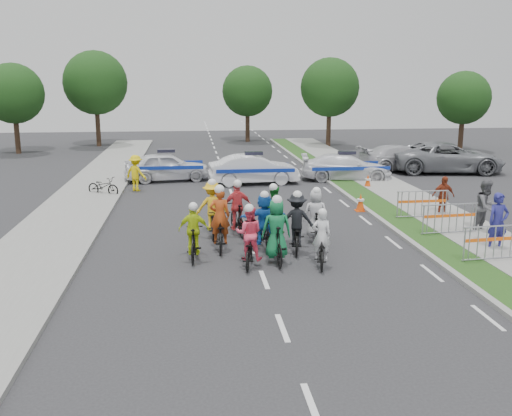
{
  "coord_description": "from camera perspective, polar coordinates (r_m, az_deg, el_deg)",
  "views": [
    {
      "loc": [
        -1.85,
        -14.09,
        5.15
      ],
      "look_at": [
        0.21,
        3.71,
        1.1
      ],
      "focal_mm": 40.0,
      "sensor_mm": 36.0,
      "label": 1
    }
  ],
  "objects": [
    {
      "name": "rider_0",
      "position": [
        16.15,
        6.51,
        -3.85
      ],
      "size": [
        0.87,
        1.73,
        1.69
      ],
      "rotation": [
        0.0,
        0.0,
        2.96
      ],
      "color": "black",
      "rests_on": "ground"
    },
    {
      "name": "grass_strip",
      "position": [
        21.19,
        14.78,
        -1.61
      ],
      "size": [
        1.2,
        60.0,
        0.11
      ],
      "primitive_type": "cube",
      "color": "#1B4215",
      "rests_on": "ground"
    },
    {
      "name": "sidewalk_left",
      "position": [
        20.3,
        -19.64,
        -2.53
      ],
      "size": [
        3.0,
        60.0,
        0.13
      ],
      "primitive_type": "cube",
      "color": "gray",
      "rests_on": "ground"
    },
    {
      "name": "tree_2",
      "position": [
        44.75,
        20.07,
        10.3
      ],
      "size": [
        3.85,
        3.85,
        5.77
      ],
      "color": "#382619",
      "rests_on": "ground"
    },
    {
      "name": "barrier_0",
      "position": [
        17.62,
        22.73,
        -3.38
      ],
      "size": [
        2.04,
        0.68,
        1.12
      ],
      "primitive_type": null,
      "rotation": [
        0.0,
        0.0,
        0.09
      ],
      "color": "#A5A8AD",
      "rests_on": "ground"
    },
    {
      "name": "civilian_sedan",
      "position": [
        34.0,
        14.36,
        4.87
      ],
      "size": [
        5.2,
        2.53,
        1.46
      ],
      "primitive_type": "imported",
      "rotation": [
        0.0,
        0.0,
        1.67
      ],
      "color": "#BABABF",
      "rests_on": "ground"
    },
    {
      "name": "tree_0",
      "position": [
        43.82,
        -23.11,
        10.48
      ],
      "size": [
        4.2,
        4.2,
        6.3
      ],
      "color": "#382619",
      "rests_on": "ground"
    },
    {
      "name": "spectator_2",
      "position": [
        23.06,
        18.21,
        1.14
      ],
      "size": [
        0.91,
        0.39,
        1.54
      ],
      "primitive_type": "imported",
      "rotation": [
        0.0,
        0.0,
        0.02
      ],
      "color": "maroon",
      "rests_on": "ground"
    },
    {
      "name": "tree_4",
      "position": [
        48.34,
        -0.86,
        11.59
      ],
      "size": [
        4.2,
        4.2,
        6.3
      ],
      "color": "#382619",
      "rests_on": "ground"
    },
    {
      "name": "barrier_1",
      "position": [
        20.09,
        18.78,
        -1.16
      ],
      "size": [
        2.03,
        0.66,
        1.12
      ],
      "primitive_type": null,
      "rotation": [
        0.0,
        0.0,
        0.08
      ],
      "color": "#A5A8AD",
      "rests_on": "ground"
    },
    {
      "name": "marshal_hiviz",
      "position": [
        27.43,
        -11.92,
        3.44
      ],
      "size": [
        1.26,
        1.13,
        1.7
      ],
      "primitive_type": "imported",
      "rotation": [
        0.0,
        0.0,
        2.57
      ],
      "color": "yellow",
      "rests_on": "ground"
    },
    {
      "name": "cone_1",
      "position": [
        28.01,
        11.12,
        2.61
      ],
      "size": [
        0.4,
        0.4,
        0.7
      ],
      "color": "#F24C0C",
      "rests_on": "ground"
    },
    {
      "name": "rider_10",
      "position": [
        19.13,
        -4.37,
        -0.58
      ],
      "size": [
        1.1,
        1.94,
        1.96
      ],
      "rotation": [
        0.0,
        0.0,
        3.12
      ],
      "color": "black",
      "rests_on": "ground"
    },
    {
      "name": "spectator_1",
      "position": [
        20.83,
        22.0,
        0.11
      ],
      "size": [
        1.14,
        1.07,
        1.86
      ],
      "primitive_type": "imported",
      "rotation": [
        0.0,
        0.0,
        0.54
      ],
      "color": "#515155",
      "rests_on": "ground"
    },
    {
      "name": "sidewalk_right",
      "position": [
        21.9,
        19.18,
        -1.41
      ],
      "size": [
        2.4,
        60.0,
        0.13
      ],
      "primitive_type": "cube",
      "color": "gray",
      "rests_on": "ground"
    },
    {
      "name": "rider_1",
      "position": [
        16.26,
        2.05,
        -2.89
      ],
      "size": [
        0.85,
        1.91,
        2.0
      ],
      "rotation": [
        0.0,
        0.0,
        3.16
      ],
      "color": "black",
      "rests_on": "ground"
    },
    {
      "name": "rider_6",
      "position": [
        17.66,
        -3.63,
        -1.98
      ],
      "size": [
        0.79,
        2.03,
        2.04
      ],
      "rotation": [
        0.0,
        0.0,
        3.1
      ],
      "color": "black",
      "rests_on": "ground"
    },
    {
      "name": "ground",
      "position": [
        15.11,
        0.82,
        -7.19
      ],
      "size": [
        90.0,
        90.0,
        0.0
      ],
      "primitive_type": "plane",
      "color": "#28282B",
      "rests_on": "ground"
    },
    {
      "name": "police_car_2",
      "position": [
        30.17,
        9.02,
        4.06
      ],
      "size": [
        4.92,
        2.6,
        1.36
      ],
      "primitive_type": "imported",
      "rotation": [
        0.0,
        0.0,
        1.42
      ],
      "color": "white",
      "rests_on": "ground"
    },
    {
      "name": "civilian_suv",
      "position": [
        34.0,
        18.58,
        4.82
      ],
      "size": [
        6.51,
        3.71,
        1.71
      ],
      "primitive_type": "imported",
      "rotation": [
        0.0,
        0.0,
        1.42
      ],
      "color": "gray",
      "rests_on": "ground"
    },
    {
      "name": "barrier_2",
      "position": [
        22.15,
        16.26,
        0.26
      ],
      "size": [
        2.01,
        0.54,
        1.12
      ],
      "primitive_type": null,
      "rotation": [
        0.0,
        0.0,
        0.02
      ],
      "color": "#A5A8AD",
      "rests_on": "ground"
    },
    {
      "name": "rider_9",
      "position": [
        19.22,
        -1.86,
        -0.55
      ],
      "size": [
        1.01,
        1.88,
        1.91
      ],
      "rotation": [
        0.0,
        0.0,
        3.32
      ],
      "color": "black",
      "rests_on": "ground"
    },
    {
      "name": "police_car_0",
      "position": [
        29.93,
        -8.91,
        4.11
      ],
      "size": [
        4.56,
        2.35,
        1.48
      ],
      "primitive_type": "imported",
      "rotation": [
        0.0,
        0.0,
        1.71
      ],
      "color": "white",
      "rests_on": "ground"
    },
    {
      "name": "parked_bike",
      "position": [
        26.7,
        -15.03,
        2.11
      ],
      "size": [
        1.7,
        1.29,
        0.86
      ],
      "primitive_type": "imported",
      "rotation": [
        0.0,
        0.0,
        1.07
      ],
      "color": "black",
      "rests_on": "ground"
    },
    {
      "name": "rider_2",
      "position": [
        16.05,
        -0.71,
        -3.47
      ],
      "size": [
        0.93,
        1.85,
        1.81
      ],
      "rotation": [
        0.0,
        0.0,
        2.96
      ],
      "color": "black",
      "rests_on": "ground"
    },
    {
      "name": "cone_0",
      "position": [
        23.15,
        10.41,
        0.53
      ],
      "size": [
        0.4,
        0.4,
        0.7
      ],
      "color": "#F24C0C",
      "rests_on": "ground"
    },
    {
      "name": "rider_3",
      "position": [
        16.62,
        -6.22,
        -2.96
      ],
      "size": [
        0.91,
        1.69,
        1.75
      ],
      "rotation": [
        0.0,
        0.0,
        3.05
      ],
      "color": "black",
      "rests_on": "ground"
    },
    {
      "name": "rider_8",
      "position": [
        18.74,
        1.7,
        -1.02
      ],
      "size": [
        0.88,
        1.9,
        1.87
      ],
      "rotation": [
        0.0,
        0.0,
        3.01
      ],
      "color": "black",
      "rests_on": "ground"
    },
    {
      "name": "curb_right",
      "position": [
        20.94,
        12.99,
        -1.67
      ],
      "size": [
        0.2,
        60.0,
        0.12
      ],
      "primitive_type": "cube",
      "color": "gray",
      "rests_on": "ground"
    },
    {
      "name": "rider_5",
      "position": [
        17.6,
        0.81,
        -1.65
      ],
      "size": [
        1.52,
        1.81,
        1.85
      ],
      "rotation": [
        0.0,
        0.0,
        3.29
      ],
      "color": "black",
      "rests_on": "ground"
    },
    {
      "name": "spectator_0",
      "position": [
        18.82,
        23.04,
        -1.32
      ],
      "size": [
        0.68,
        0.47,
        1.82
      ],
      "primitive_type": "imported",
      "rotation": [
        0.0,
        0.0,
        0.05
      ],
      "color": "navy",
      "rests_on": "ground"
    },
    {
      "name": "rider_7",
      "position": [
        18.4,
        5.95,
        -1.28
      ],
      "size": [
        0.8,
        1.77,
        1.84
      ],
      "rotation": [
        0.0,
        0.0,
        3.08
      ],
      "color": "black",
      "rests_on": "ground"
    },
    {
      "name": "police_car_1",
      "position": [
        28.68,
        -0.23,
        3.88
      ],
      "size": [
        4.55,
        1.83,
        1.47
      ],
      "primitive_type": "imported",
      "rotation": [
        0.0,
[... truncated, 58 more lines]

